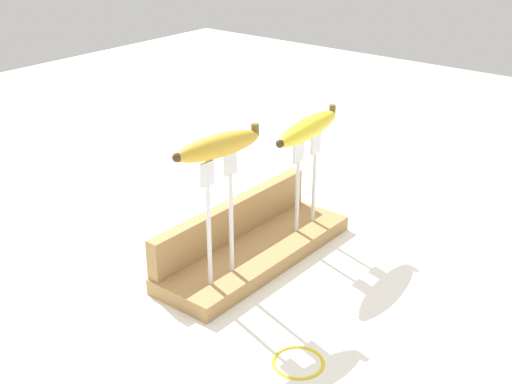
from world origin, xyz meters
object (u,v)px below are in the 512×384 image
Objects in this scene: banana_raised_right at (308,128)px; wire_coil at (298,361)px; fork_stand_left at (220,208)px; banana_raised_left at (218,146)px; fork_stand_right at (306,174)px.

banana_raised_right is 0.41m from wire_coil.
banana_raised_left reaches higher than fork_stand_left.
fork_stand_left is 1.30× the size of banana_raised_left.
fork_stand_right is at bearing 33.80° from wire_coil.
fork_stand_right is 0.26m from banana_raised_left.
banana_raised_right reaches higher than fork_stand_left.
fork_stand_left is at bearing 180.00° from banana_raised_right.
wire_coil is (-0.07, -0.20, -0.24)m from banana_raised_left.
fork_stand_left is 0.10m from banana_raised_left.
fork_stand_left reaches higher than fork_stand_right.
fork_stand_left is at bearing -10.61° from banana_raised_left.
fork_stand_right is at bearing -0.00° from banana_raised_left.
fork_stand_right is 2.33× the size of wire_coil.
fork_stand_right is 0.38m from wire_coil.
banana_raised_left is 0.79× the size of banana_raised_right.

